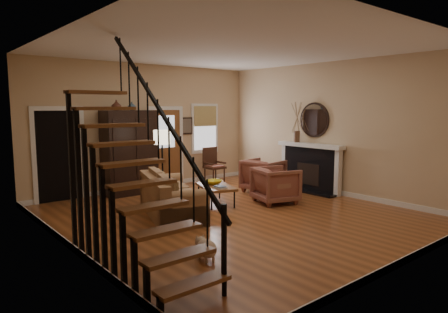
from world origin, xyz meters
TOP-DOWN VIEW (x-y plane):
  - room at (-0.41, 1.76)m, footprint 7.00×7.33m
  - staircase at (-2.78, -1.30)m, footprint 0.94×2.80m
  - fireplace at (3.13, 0.50)m, footprint 0.33×1.95m
  - armoire at (-0.70, 3.15)m, footprint 1.30×0.60m
  - vase_a at (-1.05, 3.05)m, footprint 0.24×0.24m
  - vase_b at (-0.65, 3.05)m, footprint 0.20×0.20m
  - sofa at (-0.97, 0.77)m, footprint 1.55×2.31m
  - coffee_table at (0.30, 0.93)m, footprint 0.98×1.27m
  - bowl at (0.35, 1.08)m, footprint 0.38×0.38m
  - books at (0.18, 0.63)m, footprint 0.20×0.28m
  - armchair_left at (1.43, 0.16)m, footprint 1.12×1.10m
  - armchair_right at (2.08, 1.20)m, footprint 1.08×1.06m
  - floor_lamp at (-0.55, 1.81)m, footprint 0.39×0.39m
  - side_chair at (1.85, 2.95)m, footprint 0.54×0.54m
  - dog at (-1.89, -1.62)m, footprint 0.34×0.48m

SIDE VIEW (x-z plane):
  - dog at x=-1.89m, z-range 0.00..0.32m
  - coffee_table at x=0.30m, z-range 0.00..0.43m
  - sofa at x=-0.97m, z-range 0.00..0.79m
  - armchair_left at x=1.43m, z-range 0.00..0.82m
  - armchair_right at x=2.08m, z-range 0.00..0.85m
  - books at x=0.18m, z-range 0.43..0.48m
  - bowl at x=0.35m, z-range 0.43..0.52m
  - side_chair at x=1.85m, z-range 0.00..1.02m
  - fireplace at x=3.13m, z-range -0.41..1.89m
  - floor_lamp at x=-0.55m, z-range 0.00..1.67m
  - armoire at x=-0.70m, z-range 0.00..2.10m
  - room at x=-0.41m, z-range -0.14..3.16m
  - staircase at x=-2.78m, z-range 0.00..3.20m
  - vase_b at x=-0.65m, z-range 2.10..2.31m
  - vase_a at x=-1.05m, z-range 2.10..2.35m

